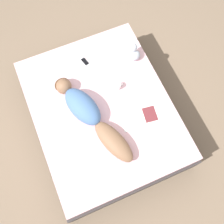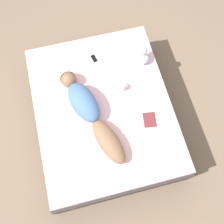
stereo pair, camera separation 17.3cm
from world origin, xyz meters
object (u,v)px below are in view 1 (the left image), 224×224
object	(u,v)px
open_magazine	(141,117)
cell_phone	(85,62)
coffee_mug	(118,86)
person	(89,114)

from	to	relation	value
open_magazine	cell_phone	size ratio (longest dim) A/B	3.29
coffee_mug	cell_phone	world-z (taller)	coffee_mug
person	open_magazine	size ratio (longest dim) A/B	2.63
open_magazine	person	bearing A→B (deg)	165.38
coffee_mug	person	bearing A→B (deg)	-153.86
person	coffee_mug	world-z (taller)	person
cell_phone	person	bearing A→B (deg)	-121.39
person	cell_phone	distance (m)	0.78
open_magazine	coffee_mug	bearing A→B (deg)	110.46
person	coffee_mug	bearing A→B (deg)	7.87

